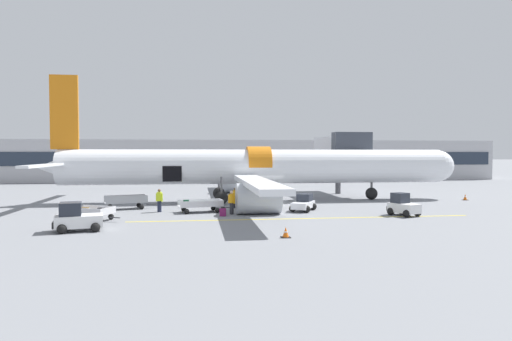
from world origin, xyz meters
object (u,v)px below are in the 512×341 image
baggage_cart_queued (127,202)px  ground_crew_supervisor (235,197)px  baggage_tug_mid (304,204)px  suitcase_on_tarmac_upright (223,212)px  baggage_tug_lead (77,219)px  ground_crew_driver (159,200)px  baggage_tug_rear (403,206)px  airplane (253,168)px  ground_crew_loader_b (250,197)px  ground_crew_loader_a (232,202)px  baggage_cart_loading (201,206)px  baggage_cart_empty (92,214)px

baggage_cart_queued → ground_crew_supervisor: 8.90m
baggage_tug_mid → suitcase_on_tarmac_upright: (-6.58, -2.24, -0.28)m
baggage_tug_lead → ground_crew_driver: (4.17, 8.20, 0.22)m
baggage_tug_lead → ground_crew_supervisor: size_ratio=1.75×
baggage_tug_rear → suitcase_on_tarmac_upright: 13.29m
airplane → ground_crew_loader_b: 6.16m
ground_crew_driver → baggage_tug_mid: bearing=-3.9°
ground_crew_supervisor → suitcase_on_tarmac_upright: (-1.33, -4.82, -0.61)m
suitcase_on_tarmac_upright → airplane: bearing=70.9°
baggage_tug_rear → ground_crew_loader_a: size_ratio=1.45×
baggage_tug_mid → ground_crew_supervisor: bearing=153.8°
baggage_tug_lead → ground_crew_loader_b: size_ratio=1.69×
baggage_cart_queued → ground_crew_loader_b: 10.11m
ground_crew_supervisor → baggage_tug_lead: bearing=-135.8°
baggage_cart_loading → ground_crew_driver: 3.33m
baggage_tug_lead → baggage_cart_empty: size_ratio=0.82×
baggage_cart_empty → airplane: bearing=41.6°
ground_crew_loader_a → ground_crew_driver: bearing=159.6°
ground_crew_loader_b → airplane: bearing=80.4°
ground_crew_loader_a → suitcase_on_tarmac_upright: (-0.72, -0.97, -0.64)m
ground_crew_driver → baggage_cart_loading: bearing=-10.0°
baggage_tug_lead → baggage_tug_mid: bearing=25.5°
baggage_tug_lead → baggage_tug_mid: baggage_tug_lead is taller
airplane → baggage_cart_queued: bearing=-156.9°
baggage_cart_empty → suitcase_on_tarmac_upright: size_ratio=5.28×
baggage_tug_mid → ground_crew_driver: ground_crew_driver is taller
ground_crew_driver → suitcase_on_tarmac_upright: ground_crew_driver is taller
baggage_tug_mid → baggage_cart_queued: bearing=168.0°
baggage_cart_loading → ground_crew_driver: size_ratio=2.42×
baggage_tug_lead → airplane: bearing=50.6°
baggage_tug_lead → baggage_tug_rear: bearing=9.6°
baggage_tug_mid → baggage_cart_loading: size_ratio=0.70×
airplane → baggage_tug_mid: 8.70m
baggage_tug_mid → baggage_tug_rear: baggage_tug_rear is taller
airplane → ground_crew_loader_b: (-0.96, -5.67, -2.22)m
suitcase_on_tarmac_upright → ground_crew_supervisor: bearing=74.6°
baggage_tug_mid → baggage_cart_queued: (-14.14, 3.01, -0.01)m
baggage_cart_loading → ground_crew_loader_a: (2.27, -1.48, 0.45)m
baggage_cart_queued → ground_crew_driver: (2.77, -2.23, 0.38)m
baggage_cart_empty → ground_crew_loader_a: bearing=11.9°
airplane → baggage_tug_rear: airplane is taller
ground_crew_driver → suitcase_on_tarmac_upright: 5.70m
baggage_tug_lead → baggage_cart_empty: (0.01, 4.10, -0.25)m
baggage_cart_loading → suitcase_on_tarmac_upright: 2.90m
baggage_tug_rear → ground_crew_driver: ground_crew_driver is taller
suitcase_on_tarmac_upright → ground_crew_driver: bearing=147.7°
baggage_cart_queued → ground_crew_loader_a: 9.33m
baggage_tug_rear → ground_crew_driver: bearing=166.2°
baggage_cart_loading → ground_crew_supervisor: bearing=39.6°
baggage_tug_lead → ground_crew_driver: bearing=63.0°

